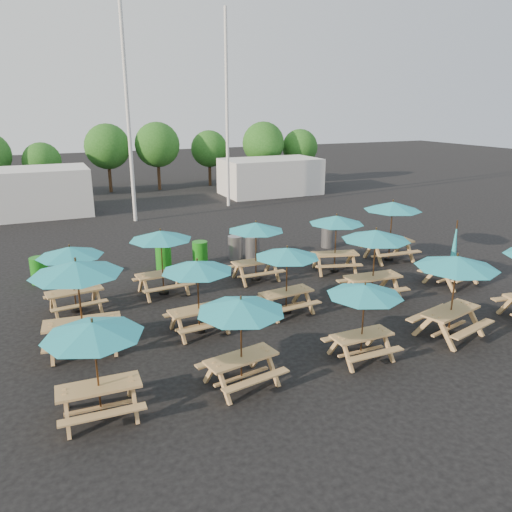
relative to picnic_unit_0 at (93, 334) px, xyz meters
name	(u,v)px	position (x,y,z in m)	size (l,w,h in m)	color
ground	(274,298)	(6.38, 4.62, -1.93)	(120.00, 120.00, 0.00)	black
picnic_unit_0	(93,334)	(0.00, 0.00, 0.00)	(2.15, 2.15, 2.22)	tan
picnic_unit_1	(77,273)	(0.00, 3.29, 0.30)	(2.63, 2.63, 2.56)	tan
picnic_unit_2	(70,255)	(0.04, 6.18, -0.02)	(2.30, 2.30, 2.19)	tan
picnic_unit_3	(241,310)	(3.23, -0.07, -0.01)	(2.39, 2.39, 2.21)	tan
picnic_unit_4	(197,270)	(3.21, 3.11, -0.01)	(2.23, 2.23, 2.20)	tan
picnic_unit_5	(161,239)	(3.01, 6.59, 0.08)	(2.34, 2.34, 2.31)	tan
picnic_unit_6	(365,294)	(6.58, -0.15, -0.12)	(1.96, 1.96, 2.08)	tan
picnic_unit_7	(287,256)	(6.19, 3.33, -0.03)	(2.24, 2.24, 2.18)	tan
picnic_unit_8	(256,230)	(6.58, 6.59, 0.04)	(2.14, 2.14, 2.26)	tan
picnic_unit_9	(456,266)	(9.68, -0.09, 0.19)	(2.77, 2.77, 2.43)	tan
picnic_unit_10	(376,239)	(9.46, 3.24, 0.20)	(2.46, 2.46, 2.44)	tan
picnic_unit_11	(336,223)	(9.85, 6.21, 0.07)	(2.66, 2.66, 2.30)	tan
picnic_unit_13	(453,258)	(13.04, 3.24, -0.93)	(2.22, 2.03, 2.43)	tan
picnic_unit_14	(392,209)	(12.81, 6.55, 0.30)	(2.55, 2.55, 2.56)	tan
waste_bin_0	(39,270)	(-0.93, 9.53, -1.42)	(0.62, 0.62, 1.00)	#198017
waste_bin_1	(164,258)	(3.68, 9.20, -1.42)	(0.62, 0.62, 1.00)	#198017
waste_bin_2	(200,253)	(5.22, 9.21, -1.42)	(0.62, 0.62, 1.00)	#198017
waste_bin_3	(235,247)	(6.89, 9.45, -1.42)	(0.62, 0.62, 1.00)	gray
waste_bin_4	(253,248)	(7.55, 9.11, -1.42)	(0.62, 0.62, 1.00)	gray
waste_bin_5	(328,237)	(11.52, 9.38, -1.42)	(0.62, 0.62, 1.00)	gray
mast_0	(128,112)	(4.38, 18.62, 4.07)	(0.20, 0.20, 12.00)	silver
mast_1	(227,111)	(10.88, 20.62, 4.07)	(0.20, 0.20, 12.00)	silver
event_tent_0	(18,193)	(-1.62, 22.62, -0.53)	(8.00, 4.00, 2.80)	silver
event_tent_1	(270,176)	(15.38, 23.62, -0.63)	(7.00, 4.00, 2.60)	silver
tree_2	(42,161)	(-0.01, 28.27, 0.70)	(2.59, 2.59, 3.93)	#382314
tree_3	(107,147)	(4.62, 29.33, 1.48)	(3.36, 3.36, 5.09)	#382314
tree_4	(157,145)	(8.27, 28.88, 1.53)	(3.41, 3.41, 5.17)	#382314
tree_5	(209,149)	(12.60, 29.29, 1.05)	(2.94, 2.94, 4.45)	#382314
tree_6	(263,143)	(16.61, 27.51, 1.50)	(3.38, 3.38, 5.13)	#382314
tree_7	(300,147)	(20.00, 27.54, 1.07)	(2.95, 2.95, 4.48)	#382314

